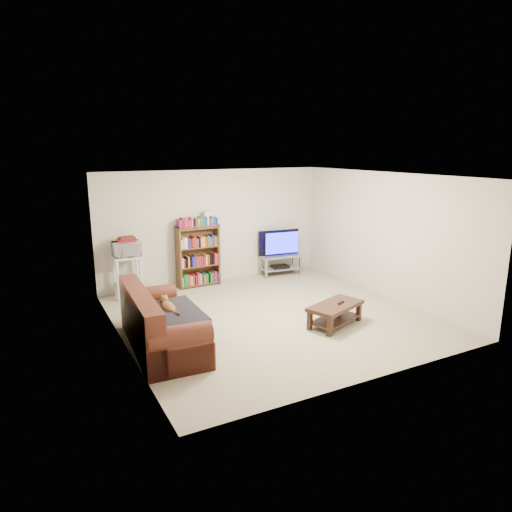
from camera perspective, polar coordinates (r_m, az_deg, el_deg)
floor at (r=7.95m, az=2.00°, el=-7.55°), size 5.00×5.00×0.00m
ceiling at (r=7.44m, az=2.15°, el=10.00°), size 5.00×5.00×0.00m
wall_back at (r=9.81m, az=-5.21°, el=3.71°), size 5.00×0.00×5.00m
wall_front at (r=5.64m, az=14.80°, el=-3.93°), size 5.00×0.00×5.00m
wall_left at (r=6.75m, az=-16.69°, el=-1.23°), size 0.00×5.00×5.00m
wall_right at (r=9.08m, az=15.91°, el=2.47°), size 0.00×5.00×5.00m
sofa at (r=6.81m, az=-12.21°, el=-8.72°), size 0.99×2.09×0.88m
blanket at (r=6.64m, az=-10.51°, el=-7.26°), size 0.82×1.05×0.18m
cat at (r=6.79m, az=-10.92°, el=-6.27°), size 0.25×0.57×0.17m
coffee_table at (r=7.60m, az=9.86°, el=-6.72°), size 1.11×0.81×0.36m
remote at (r=7.61m, az=10.56°, el=-5.75°), size 0.17×0.12×0.02m
tv_stand at (r=10.41m, az=3.05°, el=-0.68°), size 0.95×0.50×0.46m
television at (r=10.32m, az=3.08°, el=1.63°), size 0.99×0.22×0.57m
dvd_player at (r=10.44m, az=3.05°, el=-1.33°), size 0.39×0.29×0.06m
bookshelf at (r=9.57m, az=-7.25°, el=0.14°), size 0.90×0.30×1.29m
shelf_clutter at (r=9.48m, az=-6.85°, el=4.51°), size 0.66×0.21×0.28m
microwave_stand at (r=9.10m, az=-15.73°, el=-1.83°), size 0.52×0.38×0.82m
microwave at (r=9.00m, az=-15.90°, el=0.85°), size 0.51×0.35×0.28m
game_boxes at (r=8.97m, az=-15.97°, el=1.89°), size 0.30×0.26×0.05m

